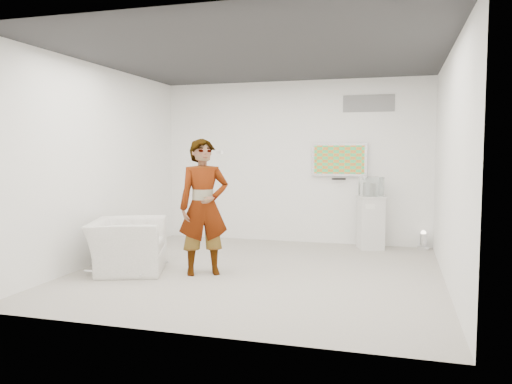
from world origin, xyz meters
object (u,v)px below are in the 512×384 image
armchair (128,246)px  floor_uplight (423,241)px  pedestal (371,222)px  person (204,207)px  tv (339,160)px

armchair → floor_uplight: (4.12, 2.77, -0.21)m
pedestal → armchair: bearing=-141.1°
person → armchair: size_ratio=1.67×
armchair → person: bearing=-103.0°
armchair → pedestal: bearing=-70.9°
pedestal → floor_uplight: bearing=10.2°
tv → armchair: size_ratio=0.89×
tv → armchair: tv is taller
tv → person: 3.22m
armchair → tv: bearing=-62.3°
person → pedestal: person is taller
floor_uplight → armchair: bearing=-146.1°
armchair → pedestal: pedestal is taller
person → floor_uplight: person is taller
person → armchair: 1.26m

